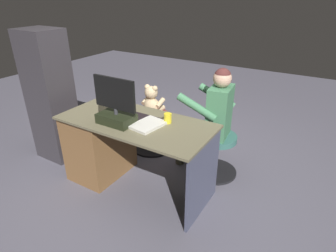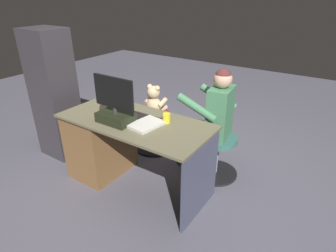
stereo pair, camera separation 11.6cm
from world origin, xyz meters
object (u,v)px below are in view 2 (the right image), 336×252
at_px(tv_remote, 111,112).
at_px(visitor_chair, 217,152).
at_px(cup, 167,118).
at_px(monitor, 115,109).
at_px(keyboard, 139,117).
at_px(desk, 108,141).
at_px(office_chair_teddy, 154,129).
at_px(person, 211,115).
at_px(computer_mouse, 118,109).
at_px(teddy_bear, 154,101).

relative_size(tv_remote, visitor_chair, 0.31).
relative_size(cup, visitor_chair, 0.19).
relative_size(monitor, keyboard, 1.03).
relative_size(keyboard, cup, 4.67).
bearing_deg(desk, office_chair_teddy, -95.26).
relative_size(monitor, person, 0.37).
distance_m(monitor, tv_remote, 0.25).
relative_size(computer_mouse, teddy_bear, 0.26).
xyz_separation_m(teddy_bear, visitor_chair, (-0.90, 0.12, -0.35)).
bearing_deg(cup, desk, 10.27).
height_order(desk, visitor_chair, desk).
distance_m(office_chair_teddy, visitor_chair, 0.91).
bearing_deg(computer_mouse, visitor_chair, -147.17).
height_order(desk, office_chair_teddy, desk).
relative_size(desk, tv_remote, 9.76).
bearing_deg(person, teddy_bear, -7.89).
distance_m(visitor_chair, person, 0.42).
height_order(computer_mouse, cup, cup).
xyz_separation_m(office_chair_teddy, teddy_bear, (0.00, -0.01, 0.37)).
distance_m(cup, visitor_chair, 0.78).
bearing_deg(cup, visitor_chair, -120.87).
distance_m(desk, keyboard, 0.54).
bearing_deg(teddy_bear, keyboard, 115.66).
height_order(monitor, keyboard, monitor).
bearing_deg(monitor, desk, -24.17).
bearing_deg(desk, monitor, 155.83).
height_order(keyboard, visitor_chair, keyboard).
relative_size(keyboard, person, 0.36).
xyz_separation_m(teddy_bear, person, (-0.81, 0.11, 0.06)).
distance_m(tv_remote, person, 1.01).
bearing_deg(office_chair_teddy, computer_mouse, 94.41).
bearing_deg(monitor, tv_remote, -34.46).
bearing_deg(teddy_bear, person, 172.11).
distance_m(desk, person, 1.12).
height_order(desk, monitor, monitor).
bearing_deg(tv_remote, office_chair_teddy, -118.83).
height_order(monitor, office_chair_teddy, monitor).
xyz_separation_m(cup, tv_remote, (0.57, 0.12, -0.04)).
bearing_deg(tv_remote, keyboard, 162.28).
height_order(desk, tv_remote, tv_remote).
distance_m(keyboard, office_chair_teddy, 0.89).
bearing_deg(desk, teddy_bear, -95.17).
bearing_deg(computer_mouse, desk, 32.53).
bearing_deg(office_chair_teddy, tv_remote, 92.26).
relative_size(cup, office_chair_teddy, 0.16).
height_order(tv_remote, visitor_chair, tv_remote).
distance_m(monitor, office_chair_teddy, 1.08).
bearing_deg(monitor, visitor_chair, -132.71).
height_order(desk, person, person).
bearing_deg(office_chair_teddy, visitor_chair, 173.02).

